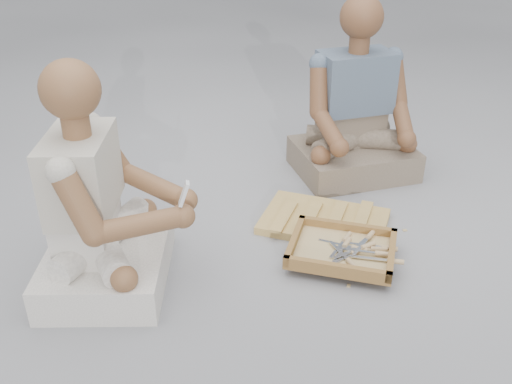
{
  "coord_description": "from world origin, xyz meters",
  "views": [
    {
      "loc": [
        -0.05,
        -1.93,
        1.47
      ],
      "look_at": [
        -0.05,
        0.2,
        0.3
      ],
      "focal_mm": 40.0,
      "sensor_mm": 36.0,
      "label": 1
    }
  ],
  "objects_px": {
    "carved_panel": "(324,221)",
    "tool_tray": "(342,250)",
    "companion": "(355,118)",
    "craftsman": "(100,213)"
  },
  "relations": [
    {
      "from": "tool_tray",
      "to": "companion",
      "type": "relative_size",
      "value": 0.54
    },
    {
      "from": "tool_tray",
      "to": "craftsman",
      "type": "relative_size",
      "value": 0.56
    },
    {
      "from": "craftsman",
      "to": "companion",
      "type": "bearing_deg",
      "value": 130.3
    },
    {
      "from": "companion",
      "to": "craftsman",
      "type": "bearing_deg",
      "value": 24.18
    },
    {
      "from": "carved_panel",
      "to": "tool_tray",
      "type": "relative_size",
      "value": 1.11
    },
    {
      "from": "craftsman",
      "to": "carved_panel",
      "type": "bearing_deg",
      "value": 113.36
    },
    {
      "from": "carved_panel",
      "to": "companion",
      "type": "relative_size",
      "value": 0.6
    },
    {
      "from": "carved_panel",
      "to": "craftsman",
      "type": "relative_size",
      "value": 0.63
    },
    {
      "from": "carved_panel",
      "to": "tool_tray",
      "type": "xyz_separation_m",
      "value": [
        0.04,
        -0.3,
        0.04
      ]
    },
    {
      "from": "craftsman",
      "to": "companion",
      "type": "xyz_separation_m",
      "value": [
        1.16,
        1.01,
        0.01
      ]
    }
  ]
}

